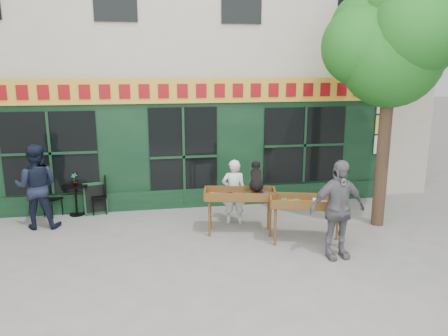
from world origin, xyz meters
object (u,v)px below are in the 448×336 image
(bistro_table, at_px, (75,194))
(book_cart_center, at_px, (240,197))
(woman, at_px, (234,192))
(man_left, at_px, (36,186))
(dog, at_px, (256,176))
(man_right, at_px, (337,209))
(book_cart_right, at_px, (308,205))

(bistro_table, bearing_deg, book_cart_center, -26.69)
(woman, bearing_deg, man_left, 4.32)
(dog, relative_size, man_right, 0.31)
(book_cart_center, bearing_deg, book_cart_right, -21.33)
(book_cart_center, relative_size, man_left, 0.82)
(book_cart_right, relative_size, man_left, 0.84)
(book_cart_center, distance_m, woman, 0.65)
(dog, height_order, man_left, man_left)
(woman, height_order, man_left, man_left)
(book_cart_center, height_order, book_cart_right, same)
(book_cart_center, xyz_separation_m, book_cart_right, (1.25, -0.78, 0.00))
(woman, height_order, bistro_table, woman)
(book_cart_center, relative_size, woman, 1.05)
(dog, relative_size, bistro_table, 0.79)
(dog, bearing_deg, woman, 127.20)
(book_cart_center, bearing_deg, bistro_table, 163.94)
(man_right, height_order, man_left, man_left)
(woman, xyz_separation_m, bistro_table, (-3.71, 1.22, -0.21))
(dog, xyz_separation_m, man_right, (1.20, -1.48, -0.34))
(woman, bearing_deg, book_cart_center, 100.63)
(man_right, bearing_deg, book_cart_right, 108.16)
(dog, relative_size, woman, 0.40)
(book_cart_right, distance_m, man_left, 5.98)
(man_left, bearing_deg, man_right, 159.06)
(dog, distance_m, man_right, 1.94)
(dog, bearing_deg, book_cart_right, -28.38)
(book_cart_right, height_order, man_left, man_left)
(book_cart_center, bearing_deg, woman, 100.63)
(book_cart_right, bearing_deg, book_cart_center, 164.40)
(bistro_table, height_order, man_left, man_left)
(woman, height_order, man_right, man_right)
(woman, xyz_separation_m, book_cart_right, (1.25, -1.43, 0.06))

